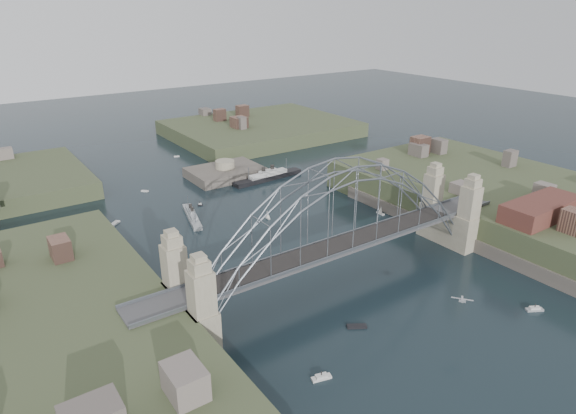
# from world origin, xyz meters

# --- Properties ---
(ground) EXTENTS (500.00, 500.00, 0.00)m
(ground) POSITION_xyz_m (0.00, 0.00, 0.00)
(ground) COLOR black
(ground) RESTS_ON ground
(bridge) EXTENTS (84.00, 13.80, 24.60)m
(bridge) POSITION_xyz_m (0.00, 0.00, 12.32)
(bridge) COLOR #464548
(bridge) RESTS_ON ground
(shore_west) EXTENTS (50.50, 90.00, 12.00)m
(shore_west) POSITION_xyz_m (-57.32, 0.00, 1.97)
(shore_west) COLOR #3B4528
(shore_west) RESTS_ON ground
(shore_east) EXTENTS (50.50, 90.00, 12.00)m
(shore_east) POSITION_xyz_m (57.32, 0.00, 1.97)
(shore_east) COLOR #3B4528
(shore_east) RESTS_ON ground
(headland_ne) EXTENTS (70.00, 55.00, 9.50)m
(headland_ne) POSITION_xyz_m (50.00, 110.00, 0.75)
(headland_ne) COLOR #3B4528
(headland_ne) RESTS_ON ground
(fort_island) EXTENTS (22.00, 16.00, 9.40)m
(fort_island) POSITION_xyz_m (12.00, 70.00, -0.34)
(fort_island) COLOR #504941
(fort_island) RESTS_ON ground
(wharf_shed) EXTENTS (20.00, 8.00, 4.00)m
(wharf_shed) POSITION_xyz_m (44.00, -14.00, 10.00)
(wharf_shed) COLOR #592D26
(wharf_shed) RESTS_ON shore_east
(naval_cruiser_near) EXTENTS (6.00, 16.14, 4.83)m
(naval_cruiser_near) POSITION_xyz_m (-10.64, 45.60, 0.75)
(naval_cruiser_near) COLOR #979C9F
(naval_cruiser_near) RESTS_ON ground
(naval_cruiser_far) EXTENTS (3.41, 14.59, 4.88)m
(naval_cruiser_far) POSITION_xyz_m (-26.21, 91.06, 0.76)
(naval_cruiser_far) COLOR #979C9F
(naval_cruiser_far) RESTS_ON ground
(ocean_liner) EXTENTS (24.25, 4.90, 5.91)m
(ocean_liner) POSITION_xyz_m (21.79, 60.27, 0.92)
(ocean_liner) COLOR black
(ocean_liner) RESTS_ON ground
(aeroplane) EXTENTS (2.30, 2.87, 0.50)m
(aeroplane) POSITION_xyz_m (4.69, -24.07, 7.05)
(aeroplane) COLOR #B4B6BC
(small_boat_a) EXTENTS (2.77, 1.69, 2.38)m
(small_boat_a) POSITION_xyz_m (-22.02, 25.95, 0.82)
(small_boat_a) COLOR silver
(small_boat_a) RESTS_ON ground
(small_boat_b) EXTENTS (1.02, 1.71, 2.38)m
(small_boat_b) POSITION_xyz_m (5.23, 34.71, 1.00)
(small_boat_b) COLOR silver
(small_boat_b) RESTS_ON ground
(small_boat_c) EXTENTS (3.46, 2.73, 0.45)m
(small_boat_c) POSITION_xyz_m (-7.22, -12.84, 0.15)
(small_boat_c) COLOR silver
(small_boat_c) RESTS_ON ground
(small_boat_d) EXTENTS (2.01, 1.19, 1.43)m
(small_boat_d) POSITION_xyz_m (22.52, 41.92, 0.29)
(small_boat_d) COLOR silver
(small_boat_d) RESTS_ON ground
(small_boat_e) EXTENTS (3.55, 3.42, 0.45)m
(small_boat_e) POSITION_xyz_m (-28.08, 53.31, 0.15)
(small_boat_e) COLOR silver
(small_boat_e) RESTS_ON ground
(small_boat_f) EXTENTS (1.43, 0.81, 1.43)m
(small_boat_f) POSITION_xyz_m (-5.15, 52.44, 0.31)
(small_boat_f) COLOR silver
(small_boat_f) RESTS_ON ground
(small_boat_g) EXTENTS (3.18, 2.37, 1.43)m
(small_boat_g) POSITION_xyz_m (22.24, -27.22, 0.28)
(small_boat_g) COLOR silver
(small_boat_g) RESTS_ON ground
(small_boat_h) EXTENTS (2.05, 2.02, 0.45)m
(small_boat_h) POSITION_xyz_m (-13.61, 71.66, 0.15)
(small_boat_h) COLOR silver
(small_boat_h) RESTS_ON ground
(small_boat_i) EXTENTS (1.01, 2.37, 2.38)m
(small_boat_i) POSITION_xyz_m (31.02, 20.38, 0.87)
(small_boat_i) COLOR silver
(small_boat_i) RESTS_ON ground
(small_boat_j) EXTENTS (3.17, 1.70, 1.43)m
(small_boat_j) POSITION_xyz_m (-19.93, -19.27, 0.28)
(small_boat_j) COLOR silver
(small_boat_j) RESTS_ON ground
(small_boat_k) EXTENTS (2.01, 1.13, 0.45)m
(small_boat_k) POSITION_xyz_m (8.24, 99.90, 0.15)
(small_boat_k) COLOR silver
(small_boat_k) RESTS_ON ground
(small_boat_l) EXTENTS (2.91, 2.13, 2.38)m
(small_boat_l) POSITION_xyz_m (-44.26, 35.34, 0.79)
(small_boat_l) COLOR silver
(small_boat_l) RESTS_ON ground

